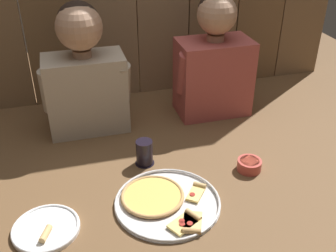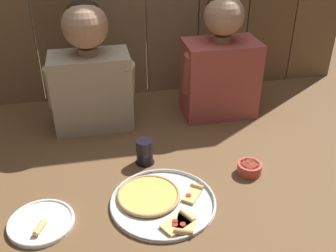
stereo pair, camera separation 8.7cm
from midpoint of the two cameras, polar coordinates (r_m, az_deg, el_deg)
The scene contains 7 objects.
ground_plane at distance 1.58m, azimuth 3.38°, elevation -7.38°, with size 3.20×3.20×0.00m, color brown.
pizza_tray at distance 1.46m, azimuth 0.54°, elevation -10.61°, with size 0.38×0.38×0.03m.
dinner_plate at distance 1.43m, azimuth -15.96°, elevation -13.13°, with size 0.22×0.22×0.03m.
drinking_glass at distance 1.63m, azimuth -1.82°, elevation -3.73°, with size 0.08×0.08×0.11m.
dipping_bowl at distance 1.62m, azimuth 13.06°, elevation -5.84°, with size 0.10×0.10×0.04m.
diner_left at distance 1.81m, azimuth -9.75°, elevation 7.91°, with size 0.39×0.21×0.59m.
diner_right at distance 1.93m, azimuth 8.84°, elevation 9.02°, with size 0.38×0.21×0.59m.
Camera 2 is at (-0.30, -1.20, 0.97)m, focal length 42.75 mm.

